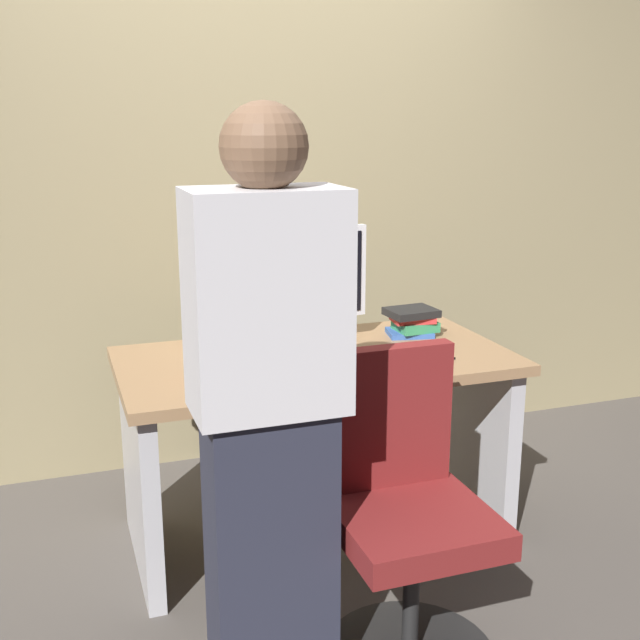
# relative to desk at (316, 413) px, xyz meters

# --- Properties ---
(ground_plane) EXTENTS (9.00, 9.00, 0.00)m
(ground_plane) POSITION_rel_desk_xyz_m (0.00, 0.00, -0.51)
(ground_plane) COLOR #4C4742
(wall_back) EXTENTS (6.40, 0.10, 3.00)m
(wall_back) POSITION_rel_desk_xyz_m (0.00, 0.90, 0.99)
(wall_back) COLOR #8C7F5B
(wall_back) RESTS_ON ground
(desk) EXTENTS (1.45, 0.76, 0.73)m
(desk) POSITION_rel_desk_xyz_m (0.00, 0.00, 0.00)
(desk) COLOR #93704C
(desk) RESTS_ON ground
(office_chair) EXTENTS (0.52, 0.52, 0.94)m
(office_chair) POSITION_rel_desk_xyz_m (0.02, -0.75, -0.08)
(office_chair) COLOR black
(office_chair) RESTS_ON ground
(person_at_desk) EXTENTS (0.40, 0.24, 1.64)m
(person_at_desk) POSITION_rel_desk_xyz_m (-0.39, -0.77, 0.33)
(person_at_desk) COLOR #262838
(person_at_desk) RESTS_ON ground
(monitor) EXTENTS (0.54, 0.16, 0.46)m
(monitor) POSITION_rel_desk_xyz_m (-0.00, 0.15, 0.48)
(monitor) COLOR silver
(monitor) RESTS_ON desk
(keyboard) EXTENTS (0.43, 0.13, 0.02)m
(keyboard) POSITION_rel_desk_xyz_m (-0.05, -0.08, 0.24)
(keyboard) COLOR #262626
(keyboard) RESTS_ON desk
(mouse) EXTENTS (0.06, 0.10, 0.03)m
(mouse) POSITION_rel_desk_xyz_m (0.23, -0.07, 0.24)
(mouse) COLOR black
(mouse) RESTS_ON desk
(cup_near_keyboard) EXTENTS (0.07, 0.07, 0.10)m
(cup_near_keyboard) POSITION_rel_desk_xyz_m (-0.41, -0.12, 0.28)
(cup_near_keyboard) COLOR #D84C3F
(cup_near_keyboard) RESTS_ON desk
(cup_by_monitor) EXTENTS (0.07, 0.07, 0.09)m
(cup_by_monitor) POSITION_rel_desk_xyz_m (-0.40, 0.22, 0.27)
(cup_by_monitor) COLOR white
(cup_by_monitor) RESTS_ON desk
(book_stack) EXTENTS (0.20, 0.18, 0.11)m
(book_stack) POSITION_rel_desk_xyz_m (0.46, 0.13, 0.29)
(book_stack) COLOR #3359A5
(book_stack) RESTS_ON desk
(cell_phone) EXTENTS (0.12, 0.16, 0.01)m
(cell_phone) POSITION_rel_desk_xyz_m (0.41, -0.16, 0.23)
(cell_phone) COLOR black
(cell_phone) RESTS_ON desk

